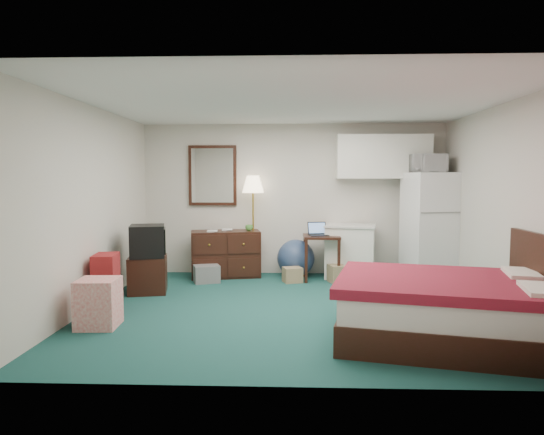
{
  "coord_description": "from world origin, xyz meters",
  "views": [
    {
      "loc": [
        -0.05,
        -5.86,
        1.61
      ],
      "look_at": [
        -0.29,
        0.55,
        1.08
      ],
      "focal_mm": 32.0,
      "sensor_mm": 36.0,
      "label": 1
    }
  ],
  "objects_px": {
    "fridge": "(430,227)",
    "tv_stand": "(148,274)",
    "desk": "(321,258)",
    "dresser": "(226,254)",
    "bed": "(442,310)",
    "floor_lamp": "(253,226)",
    "kitchen_counter": "(350,252)",
    "suitcase": "(106,282)"
  },
  "relations": [
    {
      "from": "fridge",
      "to": "tv_stand",
      "type": "xyz_separation_m",
      "value": [
        -4.19,
        -0.95,
        -0.59
      ]
    },
    {
      "from": "desk",
      "to": "tv_stand",
      "type": "distance_m",
      "value": 2.67
    },
    {
      "from": "dresser",
      "to": "bed",
      "type": "height_order",
      "value": "dresser"
    },
    {
      "from": "dresser",
      "to": "fridge",
      "type": "xyz_separation_m",
      "value": [
        3.23,
        -0.17,
        0.47
      ]
    },
    {
      "from": "floor_lamp",
      "to": "dresser",
      "type": "bearing_deg",
      "value": -163.22
    },
    {
      "from": "dresser",
      "to": "desk",
      "type": "xyz_separation_m",
      "value": [
        1.54,
        -0.19,
        -0.02
      ]
    },
    {
      "from": "dresser",
      "to": "fridge",
      "type": "bearing_deg",
      "value": -14.41
    },
    {
      "from": "kitchen_counter",
      "to": "suitcase",
      "type": "xyz_separation_m",
      "value": [
        -3.22,
        -2.01,
        -0.07
      ]
    },
    {
      "from": "dresser",
      "to": "fridge",
      "type": "height_order",
      "value": "fridge"
    },
    {
      "from": "dresser",
      "to": "floor_lamp",
      "type": "relative_size",
      "value": 0.67
    },
    {
      "from": "floor_lamp",
      "to": "bed",
      "type": "xyz_separation_m",
      "value": [
        2.11,
        -3.18,
        -0.51
      ]
    },
    {
      "from": "fridge",
      "to": "dresser",
      "type": "bearing_deg",
      "value": 165.16
    },
    {
      "from": "desk",
      "to": "tv_stand",
      "type": "relative_size",
      "value": 1.27
    },
    {
      "from": "bed",
      "to": "tv_stand",
      "type": "height_order",
      "value": "bed"
    },
    {
      "from": "floor_lamp",
      "to": "fridge",
      "type": "distance_m",
      "value": 2.81
    },
    {
      "from": "desk",
      "to": "kitchen_counter",
      "type": "bearing_deg",
      "value": 19.98
    },
    {
      "from": "dresser",
      "to": "kitchen_counter",
      "type": "xyz_separation_m",
      "value": [
        2.02,
        -0.01,
        0.04
      ]
    },
    {
      "from": "kitchen_counter",
      "to": "bed",
      "type": "relative_size",
      "value": 0.43
    },
    {
      "from": "floor_lamp",
      "to": "tv_stand",
      "type": "xyz_separation_m",
      "value": [
        -1.39,
        -1.25,
        -0.57
      ]
    },
    {
      "from": "fridge",
      "to": "tv_stand",
      "type": "distance_m",
      "value": 4.33
    },
    {
      "from": "kitchen_counter",
      "to": "bed",
      "type": "distance_m",
      "value": 3.09
    },
    {
      "from": "kitchen_counter",
      "to": "tv_stand",
      "type": "relative_size",
      "value": 1.48
    },
    {
      "from": "desk",
      "to": "bed",
      "type": "relative_size",
      "value": 0.37
    },
    {
      "from": "floor_lamp",
      "to": "tv_stand",
      "type": "bearing_deg",
      "value": -138.16
    },
    {
      "from": "suitcase",
      "to": "floor_lamp",
      "type": "bearing_deg",
      "value": 44.78
    },
    {
      "from": "floor_lamp",
      "to": "suitcase",
      "type": "height_order",
      "value": "floor_lamp"
    },
    {
      "from": "fridge",
      "to": "bed",
      "type": "xyz_separation_m",
      "value": [
        -0.68,
        -2.88,
        -0.54
      ]
    },
    {
      "from": "bed",
      "to": "suitcase",
      "type": "relative_size",
      "value": 2.85
    },
    {
      "from": "fridge",
      "to": "tv_stand",
      "type": "height_order",
      "value": "fridge"
    },
    {
      "from": "dresser",
      "to": "tv_stand",
      "type": "height_order",
      "value": "dresser"
    },
    {
      "from": "dresser",
      "to": "tv_stand",
      "type": "distance_m",
      "value": 1.47
    },
    {
      "from": "bed",
      "to": "desk",
      "type": "bearing_deg",
      "value": 122.29
    },
    {
      "from": "desk",
      "to": "floor_lamp",
      "type": "bearing_deg",
      "value": 163.17
    },
    {
      "from": "desk",
      "to": "fridge",
      "type": "distance_m",
      "value": 1.76
    },
    {
      "from": "fridge",
      "to": "bed",
      "type": "bearing_deg",
      "value": -115.15
    },
    {
      "from": "desk",
      "to": "kitchen_counter",
      "type": "distance_m",
      "value": 0.51
    },
    {
      "from": "dresser",
      "to": "bed",
      "type": "xyz_separation_m",
      "value": [
        2.55,
        -3.05,
        -0.07
      ]
    },
    {
      "from": "kitchen_counter",
      "to": "tv_stand",
      "type": "xyz_separation_m",
      "value": [
        -2.97,
        -1.11,
        -0.16
      ]
    },
    {
      "from": "floor_lamp",
      "to": "kitchen_counter",
      "type": "bearing_deg",
      "value": -5.07
    },
    {
      "from": "fridge",
      "to": "suitcase",
      "type": "xyz_separation_m",
      "value": [
        -4.44,
        -1.85,
        -0.51
      ]
    },
    {
      "from": "bed",
      "to": "tv_stand",
      "type": "xyz_separation_m",
      "value": [
        -3.5,
        1.93,
        -0.05
      ]
    },
    {
      "from": "dresser",
      "to": "suitcase",
      "type": "height_order",
      "value": "dresser"
    }
  ]
}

